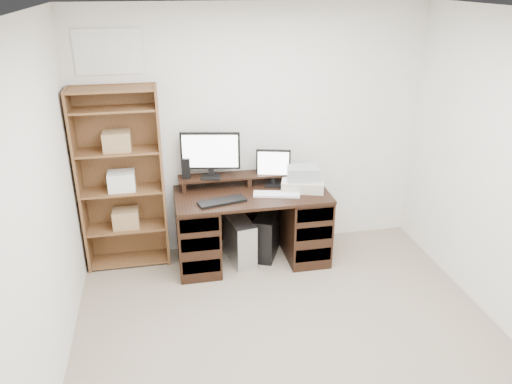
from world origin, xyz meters
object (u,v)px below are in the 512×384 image
object	(u,v)px
desk	(252,225)
tower_silver	(240,240)
printer	(303,184)
bookshelf	(122,178)
monitor_small	(273,166)
monitor_wide	(210,153)
tower_black	(267,234)

from	to	relation	value
desk	tower_silver	size ratio (longest dim) A/B	3.25
printer	bookshelf	size ratio (longest dim) A/B	0.23
monitor_small	printer	size ratio (longest dim) A/B	0.92
monitor_wide	monitor_small	distance (m)	0.65
tower_silver	bookshelf	bearing A→B (deg)	158.89
printer	tower_black	size ratio (longest dim) A/B	0.81
tower_silver	bookshelf	xyz separation A→B (m)	(-1.11, 0.20, 0.69)
monitor_wide	tower_silver	bearing A→B (deg)	-25.71
desk	tower_black	size ratio (longest dim) A/B	2.96
desk	monitor_wide	distance (m)	0.85
desk	tower_black	bearing A→B (deg)	22.78
monitor_wide	printer	world-z (taller)	monitor_wide
tower_silver	tower_black	size ratio (longest dim) A/B	0.91
tower_silver	desk	bearing A→B (deg)	-15.04
bookshelf	tower_black	bearing A→B (deg)	-5.75
monitor_small	tower_black	bearing A→B (deg)	-118.74
monitor_small	printer	world-z (taller)	monitor_small
desk	tower_silver	distance (m)	0.20
monitor_small	tower_silver	xyz separation A→B (m)	(-0.37, -0.14, -0.72)
monitor_wide	monitor_small	size ratio (longest dim) A/B	1.53
monitor_wide	bookshelf	size ratio (longest dim) A/B	0.32
bookshelf	monitor_small	bearing A→B (deg)	-2.26
printer	tower_black	distance (m)	0.67
desk	bookshelf	distance (m)	1.36
tower_black	bookshelf	xyz separation A→B (m)	(-1.40, 0.14, 0.69)
monitor_small	bookshelf	bearing A→B (deg)	-167.73
desk	monitor_wide	xyz separation A→B (m)	(-0.37, 0.19, 0.74)
desk	bookshelf	size ratio (longest dim) A/B	0.83
printer	monitor_small	bearing A→B (deg)	168.76
desk	tower_silver	xyz separation A→B (m)	(-0.13, 0.01, -0.16)
desk	monitor_small	xyz separation A→B (m)	(0.25, 0.15, 0.57)
monitor_small	tower_black	xyz separation A→B (m)	(-0.08, -0.08, -0.72)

